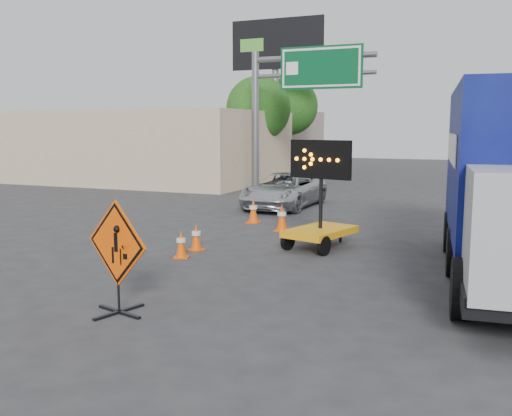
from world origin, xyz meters
The scene contains 14 objects.
ground centered at (0.00, 0.00, 0.00)m, with size 100.00×100.00×0.00m, color #2D2D30.
storefront_left_near centered at (-14.00, 20.00, 2.00)m, with size 14.00×10.00×4.00m, color #C8B690.
storefront_left_far centered at (-15.00, 34.00, 2.20)m, with size 12.00×10.00×4.40m, color gray.
highway_gantry centered at (-4.43, 17.96, 5.07)m, with size 6.18×0.38×6.90m.
billboard centered at (-8.35, 25.87, 7.35)m, with size 6.10×0.54×9.85m.
tree_left_near centered at (-8.00, 22.00, 4.16)m, with size 3.71×3.71×6.03m.
tree_left_far centered at (-9.00, 30.00, 4.60)m, with size 4.10×4.10×6.66m.
construction_sign centered at (-0.94, -1.02, 1.01)m, with size 1.40×1.00×1.92m.
arrow_board centered at (0.67, 5.31, 0.63)m, with size 1.71×2.20×2.78m.
pickup_truck centered at (-2.81, 12.15, 0.67)m, with size 2.22×4.81×1.34m, color silver.
cone_a centered at (-2.08, 2.98, 0.33)m, with size 0.43×0.43×0.67m.
cone_b centered at (-2.15, 3.85, 0.35)m, with size 0.44×0.44×0.69m.
cone_c centered at (-1.11, 7.28, 0.41)m, with size 0.45×0.45×0.82m.
cone_d centered at (-2.48, 8.30, 0.40)m, with size 0.41×0.41×0.81m.
Camera 1 is at (4.75, -8.61, 3.07)m, focal length 40.00 mm.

